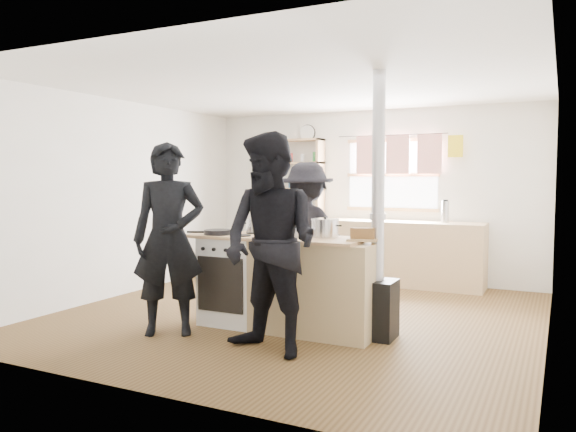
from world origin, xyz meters
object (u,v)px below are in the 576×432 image
at_px(thermos, 445,212).
at_px(person_near_left, 169,239).
at_px(skillet_greens, 218,232).
at_px(person_near_right, 271,244).
at_px(stockpot_stove, 256,226).
at_px(roast_tray, 291,232).
at_px(stockpot_counter, 325,228).
at_px(flue_heater, 377,271).
at_px(person_far, 307,234).
at_px(bread_board, 362,235).
at_px(cooking_island, 287,283).

bearing_deg(thermos, person_near_left, -119.86).
bearing_deg(skillet_greens, person_near_right, -33.74).
distance_m(stockpot_stove, person_near_left, 0.98).
height_order(roast_tray, stockpot_counter, stockpot_counter).
distance_m(stockpot_counter, flue_heater, 0.66).
relative_size(person_near_left, person_far, 1.09).
relative_size(skillet_greens, bread_board, 1.13).
xyz_separation_m(thermos, person_near_right, (-0.79, -3.55, -0.10)).
bearing_deg(roast_tray, flue_heater, 1.52).
bearing_deg(person_near_left, flue_heater, -9.88).
bearing_deg(roast_tray, person_near_right, -75.36).
relative_size(stockpot_stove, stockpot_counter, 0.77).
bearing_deg(skillet_greens, roast_tray, 16.08).
bearing_deg(flue_heater, stockpot_stove, 175.90).
xyz_separation_m(cooking_island, stockpot_counter, (0.35, 0.12, 0.56)).
bearing_deg(flue_heater, person_far, 140.58).
relative_size(cooking_island, person_near_right, 1.04).
xyz_separation_m(stockpot_counter, person_near_left, (-1.30, -0.78, -0.09)).
distance_m(skillet_greens, roast_tray, 0.76).
height_order(flue_heater, person_near_right, flue_heater).
bearing_deg(stockpot_counter, thermos, 75.93).
height_order(cooking_island, person_near_right, person_near_right).
distance_m(thermos, person_near_left, 3.95).
bearing_deg(stockpot_counter, bread_board, -17.42).
height_order(cooking_island, person_far, person_far).
bearing_deg(flue_heater, stockpot_counter, 177.02).
xyz_separation_m(bread_board, person_far, (-1.04, 1.05, -0.13)).
distance_m(stockpot_counter, person_far, 1.12).
height_order(person_near_left, person_near_right, person_near_right).
bearing_deg(cooking_island, stockpot_stove, 157.88).
bearing_deg(person_near_right, person_far, 118.05).
bearing_deg(skillet_greens, bread_board, 4.85).
height_order(cooking_island, stockpot_stove, stockpot_stove).
distance_m(cooking_island, skillet_greens, 0.89).
relative_size(roast_tray, person_far, 0.23).
height_order(skillet_greens, person_far, person_far).
bearing_deg(person_near_left, cooking_island, 2.76).
bearing_deg(roast_tray, person_far, 105.12).
bearing_deg(thermos, skillet_greens, -120.92).
xyz_separation_m(bread_board, person_near_left, (-1.73, -0.64, -0.05)).
relative_size(thermos, person_near_left, 0.16).
bearing_deg(person_near_right, stockpot_stove, 138.68).
xyz_separation_m(roast_tray, stockpot_counter, (0.35, 0.05, 0.05)).
relative_size(cooking_island, stockpot_counter, 7.24).
height_order(cooking_island, bread_board, bread_board).
bearing_deg(bread_board, cooking_island, 178.86).
relative_size(bread_board, flue_heater, 0.13).
distance_m(skillet_greens, person_near_right, 1.15).
relative_size(stockpot_counter, person_near_left, 0.15).
distance_m(roast_tray, flue_heater, 0.95).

